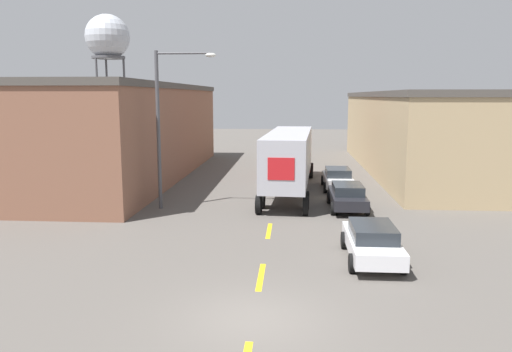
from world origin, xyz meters
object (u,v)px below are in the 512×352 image
(water_tower, at_px, (108,38))
(parked_car_right_mid, at_px, (347,196))
(street_lamp, at_px, (165,118))
(parked_car_right_far, at_px, (338,178))
(parked_car_right_near, at_px, (372,241))
(semi_truck, at_px, (290,155))

(water_tower, bearing_deg, parked_car_right_mid, -54.68)
(street_lamp, bearing_deg, parked_car_right_far, 33.70)
(parked_car_right_near, height_order, parked_car_right_far, same)
(semi_truck, bearing_deg, parked_car_right_near, -73.54)
(parked_car_right_near, xyz_separation_m, parked_car_right_far, (0.00, 14.53, 0.00))
(parked_car_right_far, height_order, water_tower, water_tower)
(parked_car_right_near, bearing_deg, semi_truck, 103.10)
(parked_car_right_mid, relative_size, parked_car_right_far, 1.00)
(street_lamp, bearing_deg, parked_car_right_near, -39.43)
(parked_car_right_near, xyz_separation_m, water_tower, (-27.02, 46.67, 12.71))
(semi_truck, bearing_deg, water_tower, 129.07)
(parked_car_right_mid, relative_size, street_lamp, 0.54)
(parked_car_right_far, relative_size, street_lamp, 0.54)
(parked_car_right_mid, relative_size, parked_car_right_near, 1.00)
(semi_truck, height_order, parked_car_right_far, semi_truck)
(semi_truck, xyz_separation_m, parked_car_right_mid, (3.12, -4.89, -1.60))
(parked_car_right_mid, bearing_deg, parked_car_right_near, -90.00)
(street_lamp, bearing_deg, semi_truck, 39.13)
(semi_truck, bearing_deg, parked_car_right_far, 22.94)
(semi_truck, bearing_deg, street_lamp, -137.51)
(parked_car_right_far, distance_m, street_lamp, 12.45)
(water_tower, bearing_deg, parked_car_right_far, -49.94)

